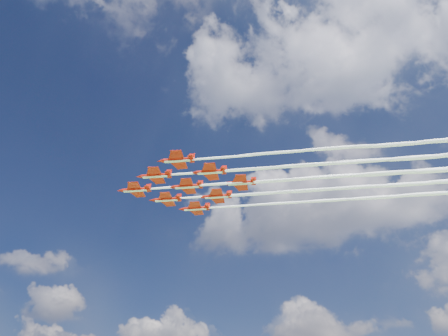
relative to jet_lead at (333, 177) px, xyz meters
The scene contains 9 objects.
jet_lead is the anchor object (origin of this frame).
jet_row2_port 11.65m from the jet_lead, 24.97° to the right, with size 132.50×41.92×2.86m.
jet_row2_starb 11.65m from the jet_lead, 56.87° to the left, with size 132.50×41.92×2.86m.
jet_row3_port 23.30m from the jet_lead, 24.97° to the right, with size 132.50×41.92×2.86m.
jet_row3_centre 17.61m from the jet_lead, 15.95° to the left, with size 132.50×41.92×2.86m.
jet_row3_starb 23.30m from the jet_lead, 56.87° to the left, with size 132.50×41.92×2.86m.
jet_row4_port 27.49m from the jet_lead, ahead, with size 132.50×41.92×2.86m.
jet_row4_starb 27.49m from the jet_lead, 32.07° to the left, with size 132.50×41.92×2.86m.
jet_tail 35.22m from the jet_lead, 15.95° to the left, with size 132.50×41.92×2.86m.
Camera 1 is at (66.77, -111.39, 4.27)m, focal length 35.00 mm.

